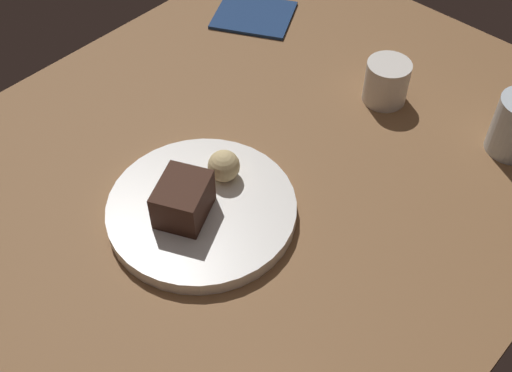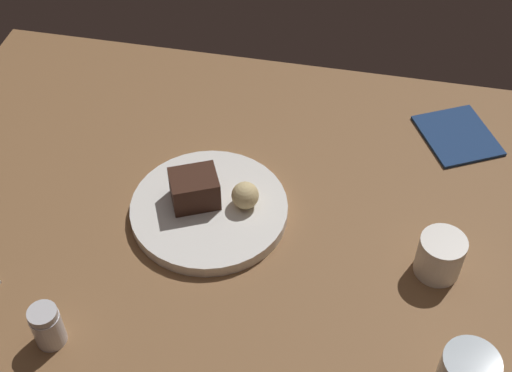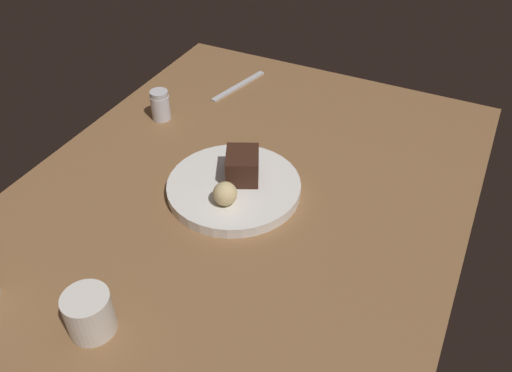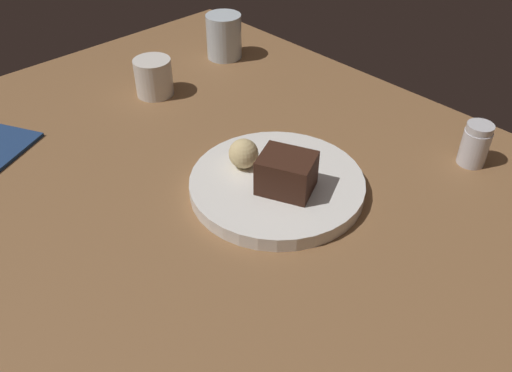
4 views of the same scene
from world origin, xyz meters
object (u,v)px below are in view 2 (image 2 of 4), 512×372
object	(u,v)px
folded_napkin	(457,136)
bread_roll	(245,198)
dessert_plate	(209,210)
salt_shaker	(47,326)
coffee_cup	(440,256)
chocolate_cake_slice	(194,189)

from	to	relation	value
folded_napkin	bread_roll	bearing A→B (deg)	-142.19
dessert_plate	salt_shaker	xyz separation A→B (cm)	(-16.19, -27.56, 2.40)
coffee_cup	folded_napkin	size ratio (longest dim) A/B	0.50
bread_roll	salt_shaker	world-z (taller)	salt_shaker
dessert_plate	folded_napkin	bearing A→B (deg)	34.40
dessert_plate	chocolate_cake_slice	distance (cm)	4.59
chocolate_cake_slice	bread_roll	size ratio (longest dim) A/B	1.69
dessert_plate	coffee_cup	world-z (taller)	coffee_cup
dessert_plate	salt_shaker	distance (cm)	32.06
chocolate_cake_slice	salt_shaker	world-z (taller)	chocolate_cake_slice
coffee_cup	folded_napkin	xyz separation A→B (cm)	(2.98, 31.59, -3.22)
dessert_plate	chocolate_cake_slice	world-z (taller)	chocolate_cake_slice
bread_roll	coffee_cup	size ratio (longest dim) A/B	0.64
folded_napkin	dessert_plate	bearing A→B (deg)	-145.60
dessert_plate	salt_shaker	size ratio (longest dim) A/B	3.68
chocolate_cake_slice	coffee_cup	bearing A→B (deg)	-6.91
chocolate_cake_slice	salt_shaker	size ratio (longest dim) A/B	1.08
coffee_cup	dessert_plate	bearing A→B (deg)	173.64
bread_roll	dessert_plate	bearing A→B (deg)	-171.77
salt_shaker	coffee_cup	size ratio (longest dim) A/B	1.00
dessert_plate	salt_shaker	world-z (taller)	salt_shaker
chocolate_cake_slice	folded_napkin	world-z (taller)	chocolate_cake_slice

